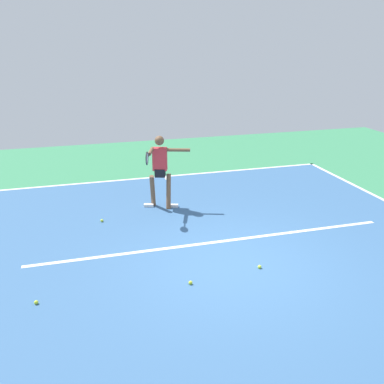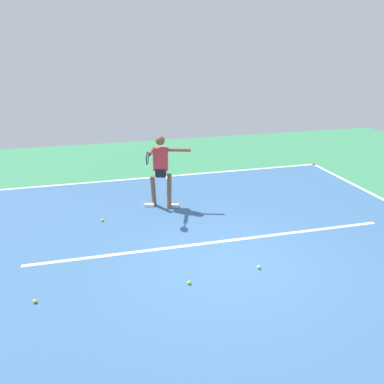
{
  "view_description": "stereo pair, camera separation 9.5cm",
  "coord_description": "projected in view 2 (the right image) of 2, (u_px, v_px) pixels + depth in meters",
  "views": [
    {
      "loc": [
        2.73,
        6.73,
        3.95
      ],
      "look_at": [
        0.33,
        -1.62,
        0.9
      ],
      "focal_mm": 41.53,
      "sensor_mm": 36.0,
      "label": 1
    },
    {
      "loc": [
        2.64,
        6.75,
        3.95
      ],
      "look_at": [
        0.33,
        -1.62,
        0.9
      ],
      "focal_mm": 41.53,
      "sensor_mm": 36.0,
      "label": 2
    }
  ],
  "objects": [
    {
      "name": "court_line_centre_mark",
      "position": [
        168.0,
        178.0,
        13.07
      ],
      "size": [
        0.1,
        0.3,
        0.01
      ],
      "primitive_type": "cube",
      "color": "white",
      "rests_on": "ground_plane"
    },
    {
      "name": "ground_plane",
      "position": [
        233.0,
        265.0,
        8.12
      ],
      "size": [
        21.09,
        21.09,
        0.0
      ],
      "primitive_type": "plane",
      "color": "#388456"
    },
    {
      "name": "court_line_baseline_near",
      "position": [
        167.0,
        176.0,
        13.25
      ],
      "size": [
        9.95,
        0.1,
        0.01
      ],
      "primitive_type": "cube",
      "color": "white",
      "rests_on": "ground_plane"
    },
    {
      "name": "tennis_ball_near_service_line",
      "position": [
        189.0,
        283.0,
        7.47
      ],
      "size": [
        0.07,
        0.07,
        0.07
      ],
      "primitive_type": "sphere",
      "color": "#CCE033",
      "rests_on": "ground_plane"
    },
    {
      "name": "tennis_ball_far_corner",
      "position": [
        102.0,
        220.0,
        10.01
      ],
      "size": [
        0.07,
        0.07,
        0.07
      ],
      "primitive_type": "sphere",
      "color": "#C6E53D",
      "rests_on": "ground_plane"
    },
    {
      "name": "tennis_ball_near_player",
      "position": [
        259.0,
        267.0,
        7.97
      ],
      "size": [
        0.07,
        0.07,
        0.07
      ],
      "primitive_type": "sphere",
      "color": "#C6E53D",
      "rests_on": "ground_plane"
    },
    {
      "name": "tennis_ball_centre_court",
      "position": [
        35.0,
        301.0,
        6.94
      ],
      "size": [
        0.07,
        0.07,
        0.07
      ],
      "primitive_type": "sphere",
      "color": "#CCE033",
      "rests_on": "ground_plane"
    },
    {
      "name": "court_line_service",
      "position": [
        216.0,
        242.0,
        9.01
      ],
      "size": [
        7.47,
        0.1,
        0.01
      ],
      "primitive_type": "cube",
      "color": "white",
      "rests_on": "ground_plane"
    },
    {
      "name": "court_surface",
      "position": [
        233.0,
        265.0,
        8.12
      ],
      "size": [
        9.95,
        11.39,
        0.0
      ],
      "primitive_type": "cube",
      "color": "#38608E",
      "rests_on": "ground_plane"
    },
    {
      "name": "tennis_player",
      "position": [
        161.0,
        167.0,
        10.52
      ],
      "size": [
        1.2,
        1.18,
        1.78
      ],
      "rotation": [
        0.0,
        0.0,
        -0.33
      ],
      "color": "brown",
      "rests_on": "ground_plane"
    }
  ]
}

